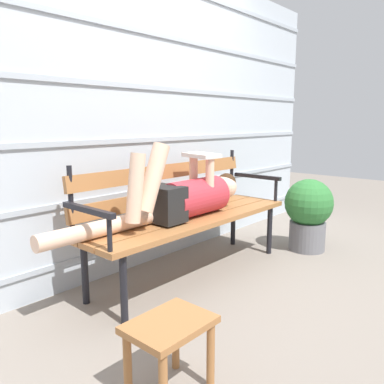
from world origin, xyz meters
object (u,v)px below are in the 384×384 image
Objects in this scene: park_bench at (185,209)px; footstool at (170,338)px; reclining_person at (183,196)px; potted_plant at (308,211)px.

park_bench is 1.38m from footstool.
reclining_person is at bearing -144.43° from park_bench.
reclining_person is 4.71× the size of footstool.
footstool is at bearing -140.19° from park_bench.
reclining_person reaches higher than footstool.
park_bench is 5.12× the size of footstool.
park_bench is 1.23m from potted_plant.
footstool is 0.55× the size of potted_plant.
footstool is at bearing -169.60° from potted_plant.
potted_plant is at bearing -22.77° from park_bench.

